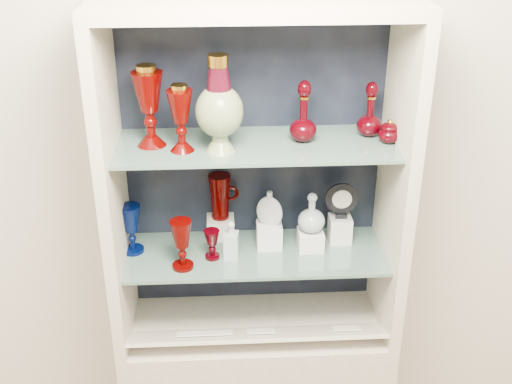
{
  "coord_description": "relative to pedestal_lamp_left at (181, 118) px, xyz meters",
  "views": [
    {
      "loc": [
        -0.11,
        -0.42,
        2.26
      ],
      "look_at": [
        0.0,
        1.53,
        1.3
      ],
      "focal_mm": 45.0,
      "sensor_mm": 36.0,
      "label": 1
    }
  ],
  "objects": [
    {
      "name": "wall_back",
      "position": [
        0.24,
        0.25,
        -0.18
      ],
      "size": [
        3.5,
        0.02,
        2.8
      ],
      "primitive_type": "cube",
      "color": "silver",
      "rests_on": "ground"
    },
    {
      "name": "cabinet_back_panel",
      "position": [
        0.24,
        0.22,
        -0.25
      ],
      "size": [
        0.98,
        0.02,
        1.15
      ],
      "primitive_type": "cube",
      "color": "black",
      "rests_on": "cabinet_base"
    },
    {
      "name": "cabinet_side_left",
      "position": [
        -0.24,
        0.03,
        -0.25
      ],
      "size": [
        0.04,
        0.4,
        1.15
      ],
      "primitive_type": "cube",
      "color": "#BEB4A0",
      "rests_on": "cabinet_base"
    },
    {
      "name": "cabinet_side_right",
      "position": [
        0.72,
        0.03,
        -0.25
      ],
      "size": [
        0.04,
        0.4,
        1.15
      ],
      "primitive_type": "cube",
      "color": "#BEB4A0",
      "rests_on": "cabinet_base"
    },
    {
      "name": "cabinet_top_cap",
      "position": [
        0.24,
        0.03,
        0.34
      ],
      "size": [
        1.0,
        0.4,
        0.04
      ],
      "primitive_type": "cube",
      "color": "#BEB4A0",
      "rests_on": "cabinet_side_left"
    },
    {
      "name": "shelf_lower",
      "position": [
        0.24,
        0.05,
        -0.54
      ],
      "size": [
        0.92,
        0.34,
        0.01
      ],
      "primitive_type": "cube",
      "color": "slate",
      "rests_on": "cabinet_side_left"
    },
    {
      "name": "shelf_upper",
      "position": [
        0.24,
        0.05,
        -0.12
      ],
      "size": [
        0.92,
        0.34,
        0.01
      ],
      "primitive_type": "cube",
      "color": "slate",
      "rests_on": "cabinet_side_left"
    },
    {
      "name": "label_ledge",
      "position": [
        0.24,
        -0.08,
        -0.8
      ],
      "size": [
        0.92,
        0.17,
        0.09
      ],
      "primitive_type": "cube",
      "rotation": [
        -0.44,
        0.0,
        0.0
      ],
      "color": "#BEB4A0",
      "rests_on": "cabinet_base"
    },
    {
      "name": "label_card_0",
      "position": [
        0.25,
        -0.08,
        -0.78
      ],
      "size": [
        0.1,
        0.06,
        0.03
      ],
      "primitive_type": "cube",
      "rotation": [
        -0.44,
        0.0,
        0.0
      ],
      "color": "white",
      "rests_on": "label_ledge"
    },
    {
      "name": "label_card_1",
      "position": [
        0.56,
        -0.08,
        -0.78
      ],
      "size": [
        0.1,
        0.06,
        0.03
      ],
      "primitive_type": "cube",
      "rotation": [
        -0.44,
        0.0,
        0.0
      ],
      "color": "white",
      "rests_on": "label_ledge"
    },
    {
      "name": "label_card_2",
      "position": [
        -0.0,
        -0.08,
        -0.78
      ],
      "size": [
        0.1,
        0.06,
        0.03
      ],
      "primitive_type": "cube",
      "rotation": [
        -0.44,
        0.0,
        0.0
      ],
      "color": "white",
      "rests_on": "label_ledge"
    },
    {
      "name": "label_card_3",
      "position": [
        0.1,
        -0.08,
        -0.78
      ],
      "size": [
        0.1,
        0.06,
        0.03
      ],
      "primitive_type": "cube",
      "rotation": [
        -0.44,
        0.0,
        0.0
      ],
      "color": "white",
      "rests_on": "label_ledge"
    },
    {
      "name": "pedestal_lamp_left",
      "position": [
        0.0,
        0.0,
        0.0
      ],
      "size": [
        0.11,
        0.11,
        0.22
      ],
      "primitive_type": null,
      "rotation": [
        0.0,
        0.0,
        0.34
      ],
      "color": "#490200",
      "rests_on": "shelf_upper"
    },
    {
      "name": "pedestal_lamp_right",
      "position": [
        -0.1,
        0.05,
        0.02
      ],
      "size": [
        0.11,
        0.11,
        0.27
      ],
      "primitive_type": null,
      "rotation": [
        0.0,
        0.0,
        0.09
      ],
      "color": "#490200",
      "rests_on": "shelf_upper"
    },
    {
      "name": "enamel_urn",
      "position": [
        0.12,
        -0.01,
        0.05
      ],
      "size": [
        0.2,
        0.2,
        0.31
      ],
      "primitive_type": null,
      "rotation": [
        0.0,
        0.0,
        0.41
      ],
      "color": "#094514",
      "rests_on": "shelf_upper"
    },
    {
      "name": "ruby_decanter_a",
      "position": [
        0.4,
        0.06,
        0.01
      ],
      "size": [
        0.1,
        0.1,
        0.23
      ],
      "primitive_type": null,
      "rotation": [
        0.0,
        0.0,
        -0.05
      ],
      "color": "#380006",
      "rests_on": "shelf_upper"
    },
    {
      "name": "ruby_decanter_b",
      "position": [
        0.63,
        0.09,
        -0.01
      ],
      "size": [
        0.09,
        0.09,
        0.2
      ],
      "primitive_type": null,
      "rotation": [
        0.0,
        0.0,
        -0.04
      ],
      "color": "#380006",
      "rests_on": "shelf_upper"
    },
    {
      "name": "lidded_bowl",
      "position": [
        0.68,
        0.03,
        -0.07
      ],
      "size": [
        0.07,
        0.07,
        0.08
      ],
      "primitive_type": null,
      "rotation": [
        0.0,
        0.0,
        -0.0
      ],
      "color": "#380006",
      "rests_on": "shelf_upper"
    },
    {
      "name": "cobalt_goblet",
      "position": [
        -0.2,
        0.08,
        -0.44
      ],
      "size": [
        0.08,
        0.08,
        0.18
      ],
      "primitive_type": null,
      "rotation": [
        0.0,
        0.0,
        -0.01
      ],
      "color": "#010B3B",
      "rests_on": "shelf_lower"
    },
    {
      "name": "ruby_goblet_tall",
      "position": [
        -0.02,
        -0.04,
        -0.44
      ],
      "size": [
        0.1,
        0.1,
        0.18
      ],
      "primitive_type": null,
      "rotation": [
        0.0,
        0.0,
        0.38
      ],
      "color": "#490200",
      "rests_on": "shelf_lower"
    },
    {
      "name": "ruby_goblet_small",
      "position": [
        0.08,
        0.02,
        -0.47
      ],
      "size": [
        0.07,
        0.07,
        0.11
      ],
      "primitive_type": null,
      "rotation": [
        0.0,
        0.0,
        -0.2
      ],
      "color": "#380006",
      "rests_on": "shelf_lower"
    },
    {
      "name": "riser_ruby_pitcher",
      "position": [
        0.12,
        0.17,
        -0.49
      ],
      "size": [
        0.1,
        0.1,
        0.08
      ],
      "primitive_type": "cube",
      "color": "silver",
      "rests_on": "shelf_lower"
    },
    {
      "name": "ruby_pitcher",
      "position": [
        0.12,
        0.17,
        -0.36
      ],
      "size": [
        0.14,
        0.1,
        0.17
      ],
      "primitive_type": null,
      "rotation": [
        0.0,
        0.0,
        0.18
      ],
      "color": "#490200",
      "rests_on": "riser_ruby_pitcher"
    },
    {
      "name": "clear_square_bottle",
      "position": [
        0.15,
        0.01,
        -0.46
      ],
      "size": [
        0.06,
        0.06,
        0.15
      ],
      "primitive_type": null,
      "rotation": [
        0.0,
        0.0,
        -0.15
      ],
      "color": "#A1B3BA",
      "rests_on": "shelf_lower"
    },
    {
      "name": "riser_flat_flask",
      "position": [
        0.29,
        0.09,
        -0.48
      ],
      "size": [
        0.09,
        0.09,
        0.09
      ],
      "primitive_type": "cube",
      "color": "silver",
      "rests_on": "shelf_lower"
    },
    {
      "name": "flat_flask",
      "position": [
        0.29,
        0.09,
        -0.37
      ],
      "size": [
        0.1,
        0.07,
        0.14
      ],
      "primitive_type": null,
      "rotation": [
        0.0,
        0.0,
        -0.39
      ],
      "color": "#B3C2C7",
      "rests_on": "riser_flat_flask"
    },
    {
      "name": "riser_clear_round_decanter",
      "position": [
        0.44,
        0.06,
        -0.49
      ],
      "size": [
        0.09,
        0.09,
        0.07
      ],
      "primitive_type": "cube",
      "color": "silver",
      "rests_on": "shelf_lower"
    },
    {
      "name": "clear_round_decanter",
      "position": [
        0.44,
        0.06,
        -0.39
      ],
      "size": [
        0.11,
        0.11,
        0.15
      ],
      "primitive_type": null,
      "rotation": [
        0.0,
        0.0,
        -0.19
      ],
      "color": "#A1B3BA",
      "rests_on": "riser_clear_round_decanter"
    },
    {
      "name": "riser_cameo_medallion",
      "position": [
        0.55,
        0.11,
        -0.48
      ],
      "size": [
        0.08,
        0.08,
        0.1
      ],
      "primitive_type": "cube",
      "color": "silver",
      "rests_on": "shelf_lower"
    },
    {
      "name": "cameo_medallion",
      "position": [
        0.55,
        0.11,
        -0.36
      ],
      "size": [
        0.12,
        0.05,
        0.14
      ],
      "primitive_type": null,
      "rotation": [
        0.0,
        0.0,
        -0.05
      ],
      "color": "black",
      "rests_on": "riser_cameo_medallion"
    }
  ]
}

